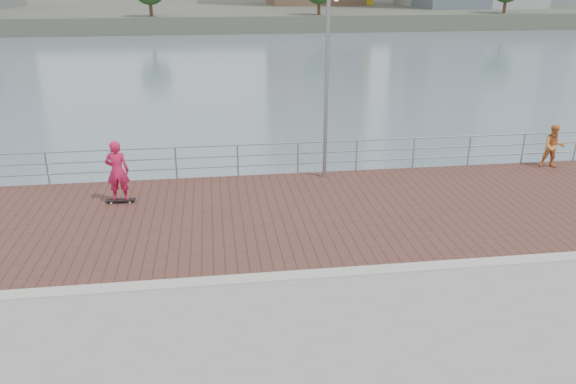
{
  "coord_description": "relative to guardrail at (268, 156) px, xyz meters",
  "views": [
    {
      "loc": [
        -1.79,
        -11.06,
        6.45
      ],
      "look_at": [
        0.0,
        2.0,
        1.3
      ],
      "focal_mm": 35.0,
      "sensor_mm": 36.0,
      "label": 1
    }
  ],
  "objects": [
    {
      "name": "bystander",
      "position": [
        9.99,
        -0.63,
        0.1
      ],
      "size": [
        0.89,
        0.77,
        1.55
      ],
      "primitive_type": "imported",
      "rotation": [
        0.0,
        0.0,
        -0.29
      ],
      "color": "#D4813E",
      "rests_on": "brick_lane"
    },
    {
      "name": "curb",
      "position": [
        -0.0,
        -7.0,
        -0.66
      ],
      "size": [
        40.0,
        0.4,
        0.06
      ],
      "primitive_type": "cube",
      "color": "#B7B5AD",
      "rests_on": "seawall"
    },
    {
      "name": "brick_lane",
      "position": [
        -0.0,
        -3.4,
        -0.68
      ],
      "size": [
        40.0,
        6.8,
        0.02
      ],
      "primitive_type": "cube",
      "color": "brown",
      "rests_on": "seawall"
    },
    {
      "name": "skateboarder",
      "position": [
        -4.65,
        -1.94,
        0.33
      ],
      "size": [
        0.68,
        0.45,
        1.84
      ],
      "primitive_type": "imported",
      "rotation": [
        0.0,
        0.0,
        3.12
      ],
      "color": "#CC1B4B",
      "rests_on": "skateboard"
    },
    {
      "name": "skateboard",
      "position": [
        -4.65,
        -1.94,
        -0.59
      ],
      "size": [
        0.86,
        0.24,
        0.1
      ],
      "rotation": [
        0.0,
        0.0,
        -0.02
      ],
      "color": "black",
      "rests_on": "brick_lane"
    },
    {
      "name": "water",
      "position": [
        -0.0,
        -7.0,
        -2.69
      ],
      "size": [
        400.0,
        400.0,
        0.0
      ],
      "primitive_type": "plane",
      "color": "slate",
      "rests_on": "ground"
    },
    {
      "name": "street_lamp",
      "position": [
        1.86,
        -0.97,
        3.91
      ],
      "size": [
        0.47,
        1.37,
        6.48
      ],
      "color": "gray",
      "rests_on": "brick_lane"
    },
    {
      "name": "far_shore",
      "position": [
        -0.0,
        115.5,
        -1.44
      ],
      "size": [
        320.0,
        95.0,
        2.5
      ],
      "primitive_type": "cube",
      "color": "#4C5142",
      "rests_on": "ground"
    },
    {
      "name": "guardrail",
      "position": [
        0.0,
        0.0,
        0.0
      ],
      "size": [
        39.06,
        0.06,
        1.13
      ],
      "color": "#8C9EA8",
      "rests_on": "brick_lane"
    }
  ]
}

